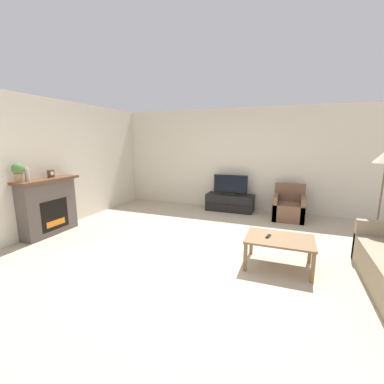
# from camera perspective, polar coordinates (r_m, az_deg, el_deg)

# --- Properties ---
(ground_plane) EXTENTS (24.00, 24.00, 0.00)m
(ground_plane) POSITION_cam_1_polar(r_m,az_deg,el_deg) (4.60, 2.84, -12.38)
(ground_plane) COLOR tan
(wall_back) EXTENTS (12.00, 0.06, 2.70)m
(wall_back) POSITION_cam_1_polar(r_m,az_deg,el_deg) (7.08, 10.43, 7.08)
(wall_back) COLOR beige
(wall_back) RESTS_ON ground
(wall_left) EXTENTS (0.06, 12.00, 2.70)m
(wall_left) POSITION_cam_1_polar(r_m,az_deg,el_deg) (6.15, -28.20, 5.32)
(wall_left) COLOR beige
(wall_left) RESTS_ON ground
(fireplace) EXTENTS (0.44, 1.23, 1.13)m
(fireplace) POSITION_cam_1_polar(r_m,az_deg,el_deg) (5.85, -29.31, -2.71)
(fireplace) COLOR #564C47
(fireplace) RESTS_ON ground
(mantel_vase_left) EXTENTS (0.08, 0.08, 0.26)m
(mantel_vase_left) POSITION_cam_1_polar(r_m,az_deg,el_deg) (5.51, -32.80, 3.33)
(mantel_vase_left) COLOR beige
(mantel_vase_left) RESTS_ON fireplace
(mantel_clock) EXTENTS (0.08, 0.11, 0.15)m
(mantel_clock) POSITION_cam_1_polar(r_m,az_deg,el_deg) (5.81, -28.87, 3.58)
(mantel_clock) COLOR brown
(mantel_clock) RESTS_ON fireplace
(potted_plant) EXTENTS (0.20, 0.20, 0.34)m
(potted_plant) POSITION_cam_1_polar(r_m,az_deg,el_deg) (5.41, -34.17, 3.82)
(potted_plant) COLOR #936B4C
(potted_plant) RESTS_ON fireplace
(tv_stand) EXTENTS (1.25, 0.52, 0.45)m
(tv_stand) POSITION_cam_1_polar(r_m,az_deg,el_deg) (6.97, 8.42, -2.30)
(tv_stand) COLOR black
(tv_stand) RESTS_ON ground
(tv) EXTENTS (0.90, 0.18, 0.52)m
(tv) POSITION_cam_1_polar(r_m,az_deg,el_deg) (6.87, 8.52, 1.47)
(tv) COLOR black
(tv) RESTS_ON tv_stand
(armchair) EXTENTS (0.70, 0.76, 0.82)m
(armchair) POSITION_cam_1_polar(r_m,az_deg,el_deg) (6.58, 20.67, -3.29)
(armchair) COLOR brown
(armchair) RESTS_ON ground
(coffee_table) EXTENTS (0.96, 0.68, 0.45)m
(coffee_table) POSITION_cam_1_polar(r_m,az_deg,el_deg) (4.04, 18.87, -10.39)
(coffee_table) COLOR brown
(coffee_table) RESTS_ON ground
(remote) EXTENTS (0.07, 0.16, 0.02)m
(remote) POSITION_cam_1_polar(r_m,az_deg,el_deg) (4.02, 16.61, -9.39)
(remote) COLOR black
(remote) RESTS_ON coffee_table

